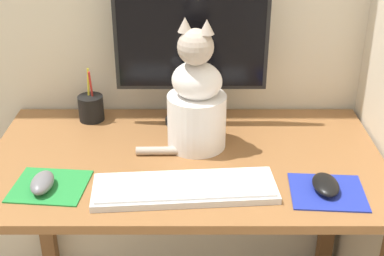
% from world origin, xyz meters
% --- Properties ---
extents(desk, '(1.13, 0.64, 0.72)m').
position_xyz_m(desk, '(0.00, 0.00, 0.61)').
color(desk, brown).
rests_on(desk, ground_plane).
extents(monitor, '(0.47, 0.17, 0.46)m').
position_xyz_m(monitor, '(0.02, 0.22, 0.98)').
color(monitor, black).
rests_on(monitor, desk).
extents(keyboard, '(0.48, 0.19, 0.02)m').
position_xyz_m(keyboard, '(-0.00, -0.18, 0.73)').
color(keyboard, silver).
rests_on(keyboard, desk).
extents(mousepad_left, '(0.20, 0.18, 0.00)m').
position_xyz_m(mousepad_left, '(-0.35, -0.15, 0.72)').
color(mousepad_left, '#238438').
rests_on(mousepad_left, desk).
extents(mousepad_right, '(0.20, 0.18, 0.00)m').
position_xyz_m(mousepad_right, '(0.37, -0.18, 0.72)').
color(mousepad_right, '#1E2D9E').
rests_on(mousepad_right, desk).
extents(computer_mouse_left, '(0.06, 0.10, 0.04)m').
position_xyz_m(computer_mouse_left, '(-0.37, -0.17, 0.74)').
color(computer_mouse_left, slate).
rests_on(computer_mouse_left, mousepad_left).
extents(computer_mouse_right, '(0.07, 0.11, 0.03)m').
position_xyz_m(computer_mouse_right, '(0.36, -0.17, 0.74)').
color(computer_mouse_right, black).
rests_on(computer_mouse_right, mousepad_right).
extents(cat, '(0.28, 0.22, 0.39)m').
position_xyz_m(cat, '(0.03, 0.07, 0.87)').
color(cat, white).
rests_on(cat, desk).
extents(pen_cup, '(0.08, 0.08, 0.17)m').
position_xyz_m(pen_cup, '(-0.31, 0.24, 0.76)').
color(pen_cup, black).
rests_on(pen_cup, desk).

